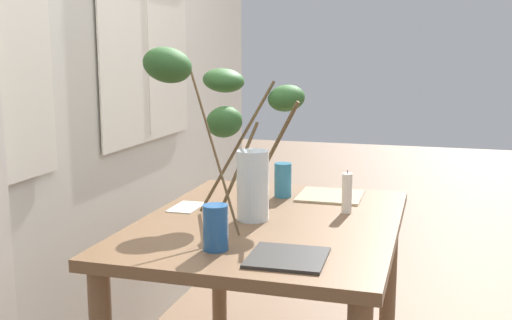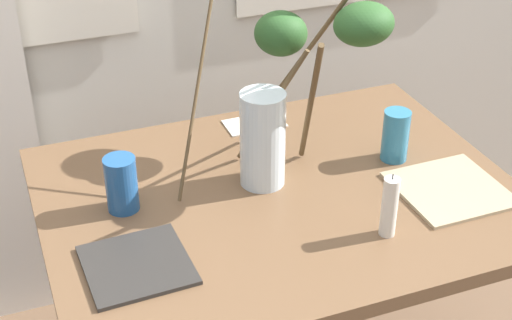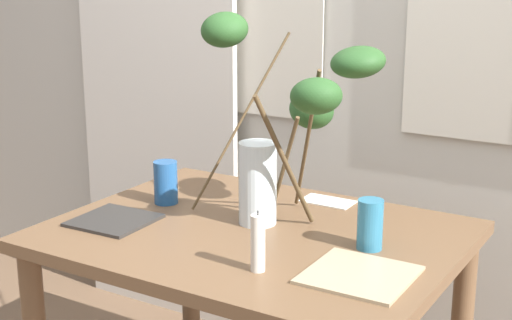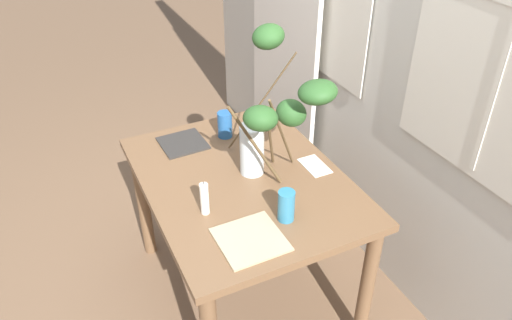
# 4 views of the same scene
# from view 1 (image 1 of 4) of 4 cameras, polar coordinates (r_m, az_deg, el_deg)

# --- Properties ---
(back_wall_with_windows) EXTENTS (4.20, 0.14, 2.74)m
(back_wall_with_windows) POSITION_cam_1_polar(r_m,az_deg,el_deg) (2.51, -17.59, 9.71)
(back_wall_with_windows) COLOR beige
(back_wall_with_windows) RESTS_ON ground
(dining_table) EXTENTS (1.18, 0.90, 0.77)m
(dining_table) POSITION_cam_1_polar(r_m,az_deg,el_deg) (2.28, 1.31, -8.28)
(dining_table) COLOR brown
(dining_table) RESTS_ON ground
(vase_with_branches) EXTENTS (0.71, 0.48, 0.63)m
(vase_with_branches) POSITION_cam_1_polar(r_m,az_deg,el_deg) (2.24, -2.13, 3.53)
(vase_with_branches) COLOR silver
(vase_with_branches) RESTS_ON dining_table
(drinking_glass_blue_left) EXTENTS (0.08, 0.08, 0.14)m
(drinking_glass_blue_left) POSITION_cam_1_polar(r_m,az_deg,el_deg) (1.90, -3.72, -6.19)
(drinking_glass_blue_left) COLOR #235693
(drinking_glass_blue_left) RESTS_ON dining_table
(drinking_glass_blue_right) EXTENTS (0.07, 0.07, 0.14)m
(drinking_glass_blue_right) POSITION_cam_1_polar(r_m,az_deg,el_deg) (2.57, 2.48, -1.85)
(drinking_glass_blue_right) COLOR teal
(drinking_glass_blue_right) RESTS_ON dining_table
(plate_square_left) EXTENTS (0.23, 0.23, 0.01)m
(plate_square_left) POSITION_cam_1_polar(r_m,az_deg,el_deg) (1.83, 2.89, -8.90)
(plate_square_left) COLOR #2D2B28
(plate_square_left) RESTS_ON dining_table
(plate_square_right) EXTENTS (0.26, 0.26, 0.01)m
(plate_square_right) POSITION_cam_1_polar(r_m,az_deg,el_deg) (2.60, 6.83, -3.27)
(plate_square_right) COLOR tan
(plate_square_right) RESTS_ON dining_table
(napkin_folded) EXTENTS (0.17, 0.10, 0.00)m
(napkin_folded) POSITION_cam_1_polar(r_m,az_deg,el_deg) (2.42, -6.38, -4.31)
(napkin_folded) COLOR silver
(napkin_folded) RESTS_ON dining_table
(pillar_candle) EXTENTS (0.04, 0.04, 0.16)m
(pillar_candle) POSITION_cam_1_polar(r_m,az_deg,el_deg) (2.34, 8.32, -3.04)
(pillar_candle) COLOR silver
(pillar_candle) RESTS_ON dining_table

